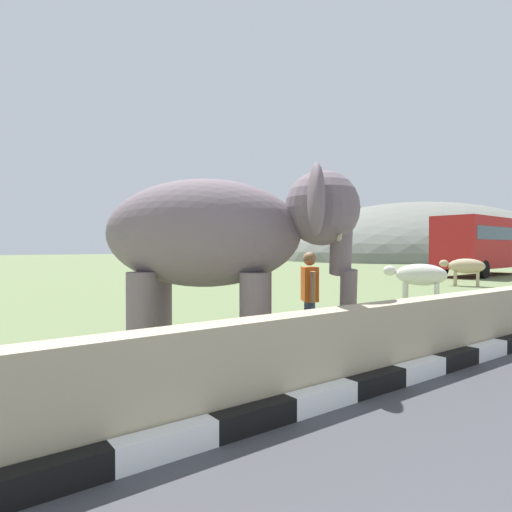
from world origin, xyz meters
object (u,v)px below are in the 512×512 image
at_px(cow_near, 419,275).
at_px(cow_mid, 465,267).
at_px(bus_red, 482,242).
at_px(elephant, 226,236).
at_px(person_handler, 310,295).

xyz_separation_m(cow_near, cow_mid, (7.04, 2.28, 0.00)).
height_order(bus_red, cow_near, bus_red).
distance_m(elephant, cow_near, 8.50).
distance_m(bus_red, cow_mid, 8.82).
xyz_separation_m(person_handler, cow_near, (6.77, 2.30, -0.06)).
bearing_deg(bus_red, cow_near, -159.93).
relative_size(elephant, bus_red, 0.45).
height_order(person_handler, cow_mid, person_handler).
height_order(bus_red, cow_mid, bus_red).
xyz_separation_m(person_handler, bus_red, (21.92, 7.83, 1.15)).
relative_size(bus_red, cow_near, 4.64).
height_order(elephant, cow_near, elephant).
bearing_deg(cow_mid, cow_near, -162.05).
distance_m(person_handler, bus_red, 23.31).
distance_m(person_handler, cow_near, 7.15).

